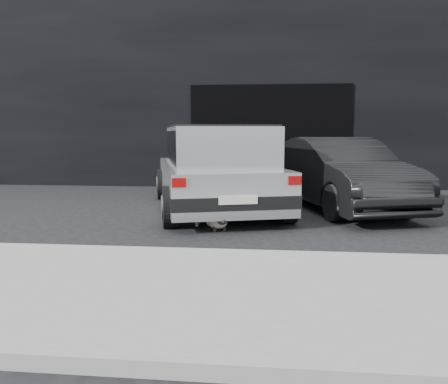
# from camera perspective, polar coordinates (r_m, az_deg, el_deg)

# --- Properties ---
(ground) EXTENTS (80.00, 80.00, 0.00)m
(ground) POSITION_cam_1_polar(r_m,az_deg,el_deg) (7.37, -1.91, -3.22)
(ground) COLOR black
(ground) RESTS_ON ground
(building_facade) EXTENTS (34.00, 4.00, 5.00)m
(building_facade) POSITION_cam_1_polar(r_m,az_deg,el_deg) (13.22, 6.03, 12.44)
(building_facade) COLOR black
(building_facade) RESTS_ON ground
(garage_opening) EXTENTS (4.00, 0.10, 2.60)m
(garage_opening) POSITION_cam_1_polar(r_m,az_deg,el_deg) (11.16, 5.97, 7.16)
(garage_opening) COLOR black
(garage_opening) RESTS_ON ground
(curb) EXTENTS (18.00, 0.25, 0.12)m
(curb) POSITION_cam_1_polar(r_m,az_deg,el_deg) (4.76, 5.93, -8.63)
(curb) COLOR gray
(curb) RESTS_ON ground
(sidewalk) EXTENTS (18.00, 2.20, 0.11)m
(sidewalk) POSITION_cam_1_polar(r_m,az_deg,el_deg) (3.63, 5.96, -14.03)
(sidewalk) COLOR gray
(sidewalk) RESTS_ON ground
(silver_hatchback) EXTENTS (2.92, 4.49, 1.53)m
(silver_hatchback) POSITION_cam_1_polar(r_m,az_deg,el_deg) (7.89, -1.09, 3.61)
(silver_hatchback) COLOR #B8BABD
(silver_hatchback) RESTS_ON ground
(second_car) EXTENTS (2.45, 4.24, 1.32)m
(second_car) POSITION_cam_1_polar(r_m,az_deg,el_deg) (8.35, 14.85, 2.39)
(second_car) COLOR black
(second_car) RESTS_ON ground
(cat_siamese) EXTENTS (0.51, 0.81, 0.30)m
(cat_siamese) POSITION_cam_1_polar(r_m,az_deg,el_deg) (6.36, -0.91, -3.70)
(cat_siamese) COLOR beige
(cat_siamese) RESTS_ON ground
(cat_white) EXTENTS (0.88, 0.31, 0.41)m
(cat_white) POSITION_cam_1_polar(r_m,az_deg,el_deg) (6.63, -1.65, -2.70)
(cat_white) COLOR silver
(cat_white) RESTS_ON ground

